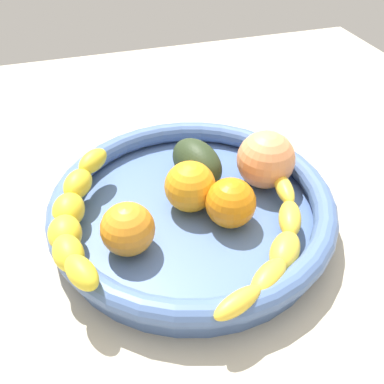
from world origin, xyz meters
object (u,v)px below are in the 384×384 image
(orange_front, at_px, (191,186))
(banana_draped_left, at_px, (277,245))
(fruit_bowl, at_px, (192,207))
(orange_mid_right, at_px, (231,203))
(orange_mid_left, at_px, (128,229))
(avocado_dark, at_px, (197,163))
(peach_blush, at_px, (266,160))
(banana_draped_right, at_px, (74,217))

(orange_front, bearing_deg, banana_draped_left, 29.57)
(fruit_bowl, xyz_separation_m, orange_mid_right, (0.03, 0.04, 0.03))
(orange_mid_left, xyz_separation_m, orange_mid_right, (-0.01, 0.13, -0.00))
(orange_mid_left, bearing_deg, banana_draped_left, 67.46)
(orange_mid_right, relative_size, avocado_dark, 0.69)
(orange_front, bearing_deg, orange_mid_left, -61.06)
(fruit_bowl, height_order, peach_blush, peach_blush)
(banana_draped_left, xyz_separation_m, orange_mid_left, (-0.06, -0.15, 0.01))
(orange_mid_right, height_order, peach_blush, peach_blush)
(banana_draped_right, distance_m, orange_mid_right, 0.19)
(orange_front, distance_m, peach_blush, 0.11)
(fruit_bowl, height_order, orange_front, orange_front)
(orange_front, xyz_separation_m, orange_mid_left, (0.05, -0.09, -0.00))
(orange_front, bearing_deg, peach_blush, 98.78)
(banana_draped_left, xyz_separation_m, orange_mid_right, (-0.07, -0.03, 0.01))
(banana_draped_right, relative_size, peach_blush, 3.07)
(peach_blush, bearing_deg, orange_mid_left, -71.47)
(peach_blush, height_order, avocado_dark, peach_blush)
(banana_draped_right, bearing_deg, peach_blush, 96.42)
(peach_blush, bearing_deg, orange_front, -81.22)
(banana_draped_right, bearing_deg, banana_draped_left, 64.17)
(banana_draped_left, xyz_separation_m, avocado_dark, (-0.17, -0.04, 0.01))
(orange_front, distance_m, orange_mid_left, 0.10)
(banana_draped_right, relative_size, orange_front, 3.67)
(banana_draped_right, xyz_separation_m, avocado_dark, (-0.06, 0.17, -0.00))
(orange_front, relative_size, orange_mid_right, 1.05)
(banana_draped_left, bearing_deg, fruit_bowl, -147.91)
(fruit_bowl, bearing_deg, avocado_dark, 157.20)
(fruit_bowl, relative_size, banana_draped_left, 1.87)
(banana_draped_right, xyz_separation_m, orange_front, (-0.01, 0.15, 0.00))
(peach_blush, xyz_separation_m, avocado_dark, (-0.04, -0.08, -0.01))
(orange_mid_right, relative_size, peach_blush, 0.79)
(fruit_bowl, height_order, orange_mid_right, orange_mid_right)
(orange_mid_right, distance_m, peach_blush, 0.09)
(fruit_bowl, distance_m, orange_front, 0.03)
(peach_blush, distance_m, avocado_dark, 0.09)
(orange_mid_left, relative_size, avocado_dark, 0.70)
(banana_draped_left, distance_m, peach_blush, 0.14)
(fruit_bowl, distance_m, avocado_dark, 0.07)
(banana_draped_left, relative_size, peach_blush, 2.47)
(banana_draped_right, distance_m, orange_front, 0.15)
(orange_mid_left, relative_size, peach_blush, 0.80)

